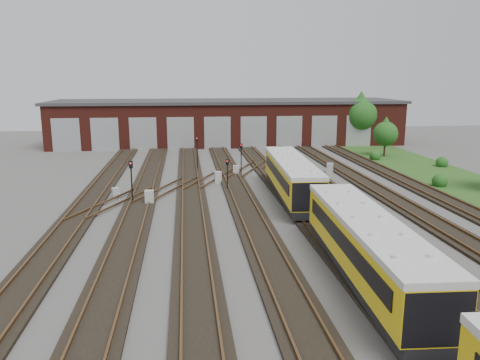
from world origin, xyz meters
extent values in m
plane|color=#4B4845|center=(0.00, 0.00, 0.00)|extent=(120.00, 120.00, 0.00)
cube|color=black|center=(-14.00, 0.00, 0.09)|extent=(2.40, 70.00, 0.18)
cube|color=brown|center=(-14.72, 0.00, 0.26)|extent=(0.10, 70.00, 0.15)
cube|color=brown|center=(-13.28, 0.00, 0.26)|extent=(0.10, 70.00, 0.15)
cube|color=black|center=(-10.00, 0.00, 0.09)|extent=(2.40, 70.00, 0.18)
cube|color=brown|center=(-10.72, 0.00, 0.26)|extent=(0.10, 70.00, 0.15)
cube|color=brown|center=(-9.28, 0.00, 0.26)|extent=(0.10, 70.00, 0.15)
cube|color=black|center=(-6.00, 0.00, 0.09)|extent=(2.40, 70.00, 0.18)
cube|color=brown|center=(-6.72, 0.00, 0.26)|extent=(0.10, 70.00, 0.15)
cube|color=brown|center=(-5.28, 0.00, 0.26)|extent=(0.10, 70.00, 0.15)
cube|color=black|center=(-2.00, 0.00, 0.09)|extent=(2.40, 70.00, 0.18)
cube|color=brown|center=(-2.72, 0.00, 0.26)|extent=(0.10, 70.00, 0.15)
cube|color=brown|center=(-1.28, 0.00, 0.26)|extent=(0.10, 70.00, 0.15)
cube|color=black|center=(2.00, 0.00, 0.09)|extent=(2.40, 70.00, 0.18)
cube|color=brown|center=(1.28, 0.00, 0.26)|extent=(0.10, 70.00, 0.15)
cube|color=brown|center=(2.72, 0.00, 0.26)|extent=(0.10, 70.00, 0.15)
cube|color=black|center=(6.00, 0.00, 0.09)|extent=(2.40, 70.00, 0.18)
cube|color=brown|center=(5.28, 0.00, 0.26)|extent=(0.10, 70.00, 0.15)
cube|color=brown|center=(6.72, 0.00, 0.26)|extent=(0.10, 70.00, 0.15)
cube|color=black|center=(10.00, 0.00, 0.09)|extent=(2.40, 70.00, 0.18)
cube|color=brown|center=(9.28, 0.00, 0.26)|extent=(0.10, 70.00, 0.15)
cube|color=brown|center=(10.72, 0.00, 0.26)|extent=(0.10, 70.00, 0.15)
cube|color=black|center=(14.00, 0.00, 0.09)|extent=(2.40, 70.00, 0.18)
cube|color=brown|center=(13.28, 0.00, 0.26)|extent=(0.10, 70.00, 0.15)
cube|color=brown|center=(-8.00, 10.00, 0.26)|extent=(5.40, 9.62, 0.15)
cube|color=brown|center=(-4.00, 14.00, 0.26)|extent=(5.40, 9.62, 0.15)
cube|color=brown|center=(0.00, 18.00, 0.26)|extent=(5.40, 9.62, 0.15)
cube|color=brown|center=(-12.00, 6.00, 0.26)|extent=(5.40, 9.62, 0.15)
cube|color=brown|center=(4.00, 22.00, 0.26)|extent=(5.40, 9.62, 0.15)
cube|color=#511B14|center=(0.00, 40.00, 3.00)|extent=(50.00, 12.00, 6.00)
cube|color=#333235|center=(0.00, 40.00, 6.15)|extent=(51.00, 12.50, 0.40)
cube|color=gray|center=(-22.00, 33.98, 2.20)|extent=(3.60, 0.12, 4.40)
cube|color=gray|center=(-17.00, 33.98, 2.20)|extent=(3.60, 0.12, 4.40)
cube|color=gray|center=(-12.00, 33.98, 2.20)|extent=(3.60, 0.12, 4.40)
cube|color=gray|center=(-7.00, 33.98, 2.20)|extent=(3.60, 0.12, 4.40)
cube|color=gray|center=(-2.00, 33.98, 2.20)|extent=(3.60, 0.12, 4.40)
cube|color=gray|center=(3.00, 33.98, 2.20)|extent=(3.60, 0.12, 4.40)
cube|color=gray|center=(8.00, 33.98, 2.20)|extent=(3.60, 0.12, 4.40)
cube|color=gray|center=(13.00, 33.98, 2.20)|extent=(3.60, 0.12, 4.40)
cube|color=gray|center=(18.00, 33.98, 2.20)|extent=(3.60, 0.12, 4.40)
cube|color=#29501A|center=(19.00, 10.00, 0.03)|extent=(8.00, 55.00, 0.05)
cube|color=black|center=(2.00, -9.70, 0.61)|extent=(2.87, 14.15, 0.56)
cube|color=gold|center=(2.00, -9.70, 1.92)|extent=(3.15, 14.16, 2.06)
cube|color=silver|center=(2.00, -9.70, 3.09)|extent=(3.24, 14.17, 0.28)
cube|color=black|center=(0.76, -9.63, 2.16)|extent=(0.68, 12.36, 0.80)
cube|color=black|center=(3.24, -9.76, 2.16)|extent=(0.68, 12.36, 0.80)
cube|color=black|center=(2.00, 6.30, 0.61)|extent=(2.87, 14.15, 0.56)
cube|color=gold|center=(2.00, 6.30, 1.92)|extent=(3.15, 14.16, 2.06)
cube|color=silver|center=(2.00, 6.30, 3.09)|extent=(3.24, 14.17, 0.28)
cube|color=black|center=(0.76, 6.37, 2.16)|extent=(0.68, 12.36, 0.80)
cube|color=black|center=(3.24, 6.24, 2.16)|extent=(0.68, 12.36, 0.80)
cylinder|color=black|center=(-10.55, 5.97, 1.43)|extent=(0.11, 0.11, 2.86)
cube|color=black|center=(-10.55, 5.97, 3.14)|extent=(0.29, 0.19, 0.57)
sphere|color=#FF0E24|center=(-10.55, 5.85, 3.26)|extent=(0.14, 0.14, 0.14)
cylinder|color=black|center=(-5.17, 19.22, 1.51)|extent=(0.11, 0.11, 3.02)
cube|color=black|center=(-5.17, 19.22, 3.29)|extent=(0.28, 0.18, 0.53)
sphere|color=#FF0E24|center=(-5.17, 19.12, 3.39)|extent=(0.13, 0.13, 0.13)
cylinder|color=black|center=(-2.83, 9.81, 1.12)|extent=(0.10, 0.10, 2.24)
cube|color=black|center=(-2.83, 9.81, 2.48)|extent=(0.27, 0.20, 0.48)
sphere|color=#FF0E24|center=(-2.83, 9.71, 2.58)|extent=(0.12, 0.12, 0.12)
cylinder|color=black|center=(-0.79, 16.79, 1.29)|extent=(0.10, 0.10, 2.58)
cube|color=black|center=(-0.79, 16.79, 2.83)|extent=(0.29, 0.21, 0.51)
sphere|color=#FF0E24|center=(-0.79, 16.68, 2.94)|extent=(0.12, 0.12, 0.12)
cube|color=#ABAFB0|center=(-12.12, 8.05, 0.44)|extent=(0.66, 0.62, 0.88)
cube|color=#ABAFB0|center=(-3.45, 12.94, 0.53)|extent=(0.69, 0.60, 1.05)
cube|color=#ABAFB0|center=(-9.25, 5.77, 0.56)|extent=(0.69, 0.58, 1.13)
cube|color=#ABAFB0|center=(-1.40, 16.06, 0.50)|extent=(0.64, 0.55, 0.99)
cube|color=#ABAFB0|center=(8.33, 16.13, 0.51)|extent=(0.77, 0.72, 1.02)
cylinder|color=black|center=(18.55, 35.00, 1.20)|extent=(0.27, 0.27, 2.41)
sphere|color=#164B15|center=(18.55, 35.00, 4.41)|extent=(4.68, 4.68, 4.68)
cone|color=#164B15|center=(18.55, 35.00, 6.09)|extent=(4.01, 4.01, 3.34)
cylinder|color=black|center=(18.06, 25.08, 0.77)|extent=(0.22, 0.22, 1.55)
sphere|color=#164B15|center=(18.06, 25.08, 2.84)|extent=(3.01, 3.01, 3.01)
cone|color=#164B15|center=(18.06, 25.08, 3.91)|extent=(2.58, 2.58, 2.15)
sphere|color=#164B15|center=(16.28, 8.97, 0.68)|extent=(1.35, 1.35, 1.35)
sphere|color=#164B15|center=(16.04, 23.01, 0.66)|extent=(1.32, 1.32, 1.32)
sphere|color=#164B15|center=(21.56, 17.90, 0.66)|extent=(1.32, 1.32, 1.32)
camera|label=1|loc=(-6.38, -29.68, 9.62)|focal=35.00mm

